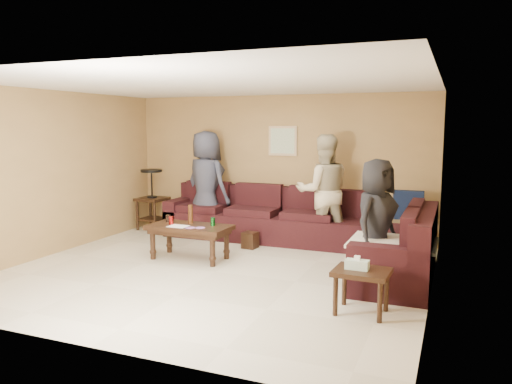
{
  "coord_description": "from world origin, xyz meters",
  "views": [
    {
      "loc": [
        2.96,
        -5.86,
        1.96
      ],
      "look_at": [
        0.25,
        0.85,
        1.0
      ],
      "focal_mm": 35.0,
      "sensor_mm": 36.0,
      "label": 1
    }
  ],
  "objects_px": {
    "side_table_right": "(361,276)",
    "coffee_table": "(189,231)",
    "person_middle": "(323,191)",
    "waste_bin": "(250,240)",
    "end_table_left": "(152,198)",
    "sectional_sofa": "(305,231)",
    "person_right": "(376,222)",
    "person_left": "(206,183)"
  },
  "relations": [
    {
      "from": "sectional_sofa",
      "to": "person_right",
      "type": "xyz_separation_m",
      "value": [
        1.26,
        -1.21,
        0.46
      ]
    },
    {
      "from": "waste_bin",
      "to": "side_table_right",
      "type": "bearing_deg",
      "value": -45.05
    },
    {
      "from": "sectional_sofa",
      "to": "person_middle",
      "type": "bearing_deg",
      "value": 66.44
    },
    {
      "from": "side_table_right",
      "to": "coffee_table",
      "type": "bearing_deg",
      "value": 155.95
    },
    {
      "from": "person_left",
      "to": "waste_bin",
      "type": "bearing_deg",
      "value": 169.12
    },
    {
      "from": "end_table_left",
      "to": "person_right",
      "type": "relative_size",
      "value": 0.73
    },
    {
      "from": "end_table_left",
      "to": "person_left",
      "type": "bearing_deg",
      "value": -2.36
    },
    {
      "from": "sectional_sofa",
      "to": "person_middle",
      "type": "height_order",
      "value": "person_middle"
    },
    {
      "from": "side_table_right",
      "to": "waste_bin",
      "type": "relative_size",
      "value": 2.36
    },
    {
      "from": "end_table_left",
      "to": "person_left",
      "type": "xyz_separation_m",
      "value": [
        1.19,
        -0.05,
        0.34
      ]
    },
    {
      "from": "person_left",
      "to": "coffee_table",
      "type": "bearing_deg",
      "value": 127.41
    },
    {
      "from": "sectional_sofa",
      "to": "side_table_right",
      "type": "height_order",
      "value": "sectional_sofa"
    },
    {
      "from": "person_left",
      "to": "person_right",
      "type": "height_order",
      "value": "person_left"
    },
    {
      "from": "person_left",
      "to": "person_middle",
      "type": "xyz_separation_m",
      "value": [
        2.18,
        -0.12,
        -0.02
      ]
    },
    {
      "from": "person_middle",
      "to": "person_right",
      "type": "bearing_deg",
      "value": 98.82
    },
    {
      "from": "person_middle",
      "to": "sectional_sofa",
      "type": "bearing_deg",
      "value": 41.38
    },
    {
      "from": "person_middle",
      "to": "waste_bin",
      "type": "bearing_deg",
      "value": 0.66
    },
    {
      "from": "end_table_left",
      "to": "person_right",
      "type": "bearing_deg",
      "value": -21.75
    },
    {
      "from": "side_table_right",
      "to": "person_middle",
      "type": "xyz_separation_m",
      "value": [
        -1.1,
        2.69,
        0.51
      ]
    },
    {
      "from": "coffee_table",
      "to": "person_middle",
      "type": "distance_m",
      "value": 2.25
    },
    {
      "from": "coffee_table",
      "to": "person_right",
      "type": "xyz_separation_m",
      "value": [
        2.72,
        -0.15,
        0.35
      ]
    },
    {
      "from": "person_middle",
      "to": "person_left",
      "type": "bearing_deg",
      "value": -28.11
    },
    {
      "from": "person_left",
      "to": "person_right",
      "type": "relative_size",
      "value": 1.2
    },
    {
      "from": "sectional_sofa",
      "to": "waste_bin",
      "type": "distance_m",
      "value": 0.92
    },
    {
      "from": "sectional_sofa",
      "to": "end_table_left",
      "type": "bearing_deg",
      "value": 169.95
    },
    {
      "from": "waste_bin",
      "to": "person_left",
      "type": "distance_m",
      "value": 1.51
    },
    {
      "from": "waste_bin",
      "to": "person_middle",
      "type": "bearing_deg",
      "value": 25.72
    },
    {
      "from": "person_right",
      "to": "waste_bin",
      "type": "bearing_deg",
      "value": 82.61
    },
    {
      "from": "end_table_left",
      "to": "waste_bin",
      "type": "xyz_separation_m",
      "value": [
        2.3,
        -0.68,
        -0.47
      ]
    },
    {
      "from": "end_table_left",
      "to": "side_table_right",
      "type": "distance_m",
      "value": 5.3
    },
    {
      "from": "waste_bin",
      "to": "person_middle",
      "type": "height_order",
      "value": "person_middle"
    },
    {
      "from": "end_table_left",
      "to": "person_right",
      "type": "height_order",
      "value": "person_right"
    },
    {
      "from": "waste_bin",
      "to": "end_table_left",
      "type": "bearing_deg",
      "value": 163.57
    },
    {
      "from": "coffee_table",
      "to": "waste_bin",
      "type": "xyz_separation_m",
      "value": [
        0.57,
        0.95,
        -0.3
      ]
    },
    {
      "from": "side_table_right",
      "to": "person_middle",
      "type": "distance_m",
      "value": 2.95
    },
    {
      "from": "sectional_sofa",
      "to": "side_table_right",
      "type": "relative_size",
      "value": 7.54
    },
    {
      "from": "end_table_left",
      "to": "waste_bin",
      "type": "distance_m",
      "value": 2.44
    },
    {
      "from": "waste_bin",
      "to": "person_middle",
      "type": "xyz_separation_m",
      "value": [
        1.07,
        0.51,
        0.79
      ]
    },
    {
      "from": "end_table_left",
      "to": "person_middle",
      "type": "distance_m",
      "value": 3.39
    },
    {
      "from": "side_table_right",
      "to": "waste_bin",
      "type": "bearing_deg",
      "value": 134.95
    },
    {
      "from": "sectional_sofa",
      "to": "person_middle",
      "type": "distance_m",
      "value": 0.73
    },
    {
      "from": "sectional_sofa",
      "to": "coffee_table",
      "type": "xyz_separation_m",
      "value": [
        -1.47,
        -1.06,
        0.1
      ]
    }
  ]
}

